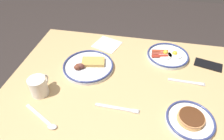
{
  "coord_description": "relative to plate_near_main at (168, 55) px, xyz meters",
  "views": [
    {
      "loc": [
        -0.09,
        0.71,
        1.44
      ],
      "look_at": [
        0.06,
        -0.05,
        0.76
      ],
      "focal_mm": 31.9,
      "sensor_mm": 36.0,
      "label": 1
    }
  ],
  "objects": [
    {
      "name": "dining_table",
      "position": [
        0.23,
        0.26,
        -0.11
      ],
      "size": [
        1.16,
        0.86,
        0.73
      ],
      "color": "tan",
      "rests_on": "ground_plane"
    },
    {
      "name": "plate_near_main",
      "position": [
        0.0,
        0.0,
        0.0
      ],
      "size": [
        0.24,
        0.24,
        0.04
      ],
      "color": "white",
      "rests_on": "dining_table"
    },
    {
      "name": "plate_center_pancakes",
      "position": [
        0.43,
        0.18,
        0.0
      ],
      "size": [
        0.28,
        0.28,
        0.04
      ],
      "color": "silver",
      "rests_on": "dining_table"
    },
    {
      "name": "plate_far_companion",
      "position": [
        -0.09,
        0.43,
        0.0
      ],
      "size": [
        0.2,
        0.2,
        0.04
      ],
      "color": "white",
      "rests_on": "dining_table"
    },
    {
      "name": "coffee_mug",
      "position": [
        0.6,
        0.4,
        0.03
      ],
      "size": [
        0.08,
        0.11,
        0.09
      ],
      "color": "white",
      "rests_on": "dining_table"
    },
    {
      "name": "cell_phone",
      "position": [
        -0.22,
        0.03,
        -0.01
      ],
      "size": [
        0.16,
        0.11,
        0.01
      ],
      "primitive_type": "cube",
      "rotation": [
        0.0,
        0.0,
        -0.27
      ],
      "color": "black",
      "rests_on": "dining_table"
    },
    {
      "name": "paper_napkin",
      "position": [
        0.37,
        -0.06,
        -0.01
      ],
      "size": [
        0.19,
        0.18,
        0.0
      ],
      "primitive_type": "cube",
      "rotation": [
        0.0,
        0.0,
        -0.33
      ],
      "color": "white",
      "rests_on": "dining_table"
    },
    {
      "name": "fork_near",
      "position": [
        -0.09,
        0.2,
        -0.01
      ],
      "size": [
        0.18,
        0.02,
        0.01
      ],
      "color": "silver",
      "rests_on": "dining_table"
    },
    {
      "name": "fork_far",
      "position": [
        0.22,
        0.42,
        -0.01
      ],
      "size": [
        0.2,
        0.02,
        0.01
      ],
      "color": "silver",
      "rests_on": "dining_table"
    },
    {
      "name": "tea_spoon",
      "position": [
        0.51,
        0.55,
        -0.01
      ],
      "size": [
        0.18,
        0.1,
        0.01
      ],
      "color": "silver",
      "rests_on": "dining_table"
    }
  ]
}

